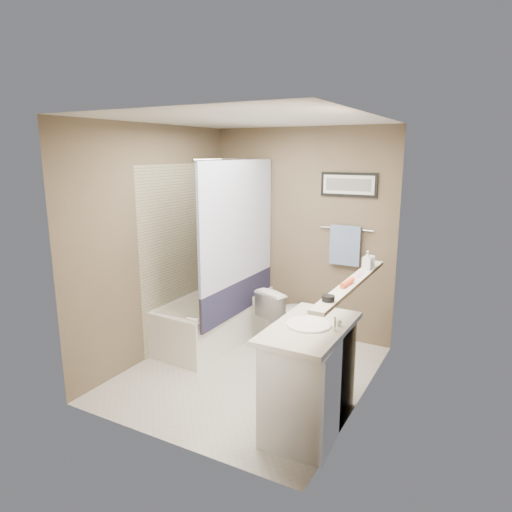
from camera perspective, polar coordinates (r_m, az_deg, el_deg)
The scene contains 32 objects.
ground at distance 4.64m, azimuth -0.91°, elevation -14.37°, with size 2.50×2.50×0.00m, color beige.
ceiling at distance 4.13m, azimuth -1.03°, elevation 16.45°, with size 2.20×2.50×0.04m, color silver.
wall_back at distance 5.31m, azimuth 5.56°, elevation 2.81°, with size 2.20×0.04×2.40m, color brown.
wall_front at distance 3.24m, azimuth -11.71°, elevation -3.91°, with size 2.20×0.04×2.40m, color brown.
wall_left at distance 4.83m, azimuth -12.20°, elevation 1.58°, with size 0.04×2.50×2.40m, color brown.
wall_right at distance 3.83m, azimuth 13.28°, elevation -1.42°, with size 0.04×2.50×2.40m, color brown.
tile_surround at distance 5.26m, azimuth -8.68°, elevation 0.41°, with size 0.02×1.55×2.00m, color tan.
curtain_rod at distance 4.76m, azimuth -2.28°, elevation 11.99°, with size 0.02×0.02×1.55m, color silver.
curtain_upper at distance 4.81m, azimuth -2.21°, elevation 4.23°, with size 0.03×1.45×1.28m, color white.
curtain_lower at distance 5.00m, azimuth -2.13°, elevation -5.11°, with size 0.03×1.45×0.36m, color #252342.
mirror at distance 3.60m, azimuth 13.14°, elevation 4.53°, with size 0.02×1.60×1.00m, color silver.
shelf at distance 3.72m, azimuth 11.92°, elevation -3.34°, with size 0.12×1.60×0.03m, color silver.
towel_bar at distance 5.09m, azimuth 11.23°, elevation 3.34°, with size 0.02×0.02×0.60m, color silver.
towel at distance 5.11m, azimuth 11.08°, elevation 1.31°, with size 0.34×0.05×0.44m, color #9BB9E1.
art_frame at distance 5.06m, azimuth 11.53°, elevation 8.74°, with size 0.62×0.03×0.26m, color black.
art_mat at distance 5.04m, azimuth 11.48°, elevation 8.73°, with size 0.56×0.00×0.20m, color white.
art_image at distance 5.04m, azimuth 11.47°, elevation 8.73°, with size 0.50×0.00×0.13m, color #595959.
door at distance 2.99m, azimuth -3.46°, elevation -9.17°, with size 0.80×0.02×2.00m, color silver.
door_handle at distance 3.21m, azimuth -8.03°, elevation -7.74°, with size 0.02×0.02×0.10m, color silver.
bathtub at distance 5.30m, azimuth -5.27°, elevation -7.86°, with size 0.70×1.50×0.50m, color white.
tub_rim at distance 5.22m, azimuth -5.33°, elevation -5.29°, with size 0.56×1.36×0.02m, color beige.
toilet at distance 5.17m, azimuth 3.85°, elevation -7.39°, with size 0.37×0.65×0.67m, color white.
vanity at distance 3.69m, azimuth 6.73°, elevation -15.03°, with size 0.50×0.90×0.80m, color silver.
countertop at distance 3.52m, azimuth 6.75°, elevation -8.93°, with size 0.54×0.96×0.04m, color beige.
sink_basin at distance 3.51m, azimuth 6.61°, elevation -8.48°, with size 0.34×0.34×0.01m, color white.
faucet_spout at distance 3.43m, azimuth 9.76°, elevation -8.34°, with size 0.02×0.02×0.10m, color white.
faucet_knob at distance 3.53m, azimuth 10.28°, elevation -8.12°, with size 0.05×0.05×0.05m, color silver.
candle_bowl_near at distance 3.20m, azimuth 9.03°, elevation -5.26°, with size 0.09×0.09×0.04m, color black.
hair_brush_front at distance 3.59m, azimuth 11.36°, elevation -3.28°, with size 0.04×0.04×0.22m, color #F14B22.
pink_comb at distance 3.91m, azimuth 12.80°, elevation -2.32°, with size 0.03×0.16×0.01m, color pink.
glass_jar at distance 4.21m, azimuth 14.08°, elevation -0.65°, with size 0.08×0.08×0.10m, color silver.
soap_bottle at distance 4.11m, azimuth 13.75°, elevation -0.50°, with size 0.07×0.08×0.17m, color #999999.
Camera 1 is at (2.02, -3.59, 2.12)m, focal length 32.00 mm.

